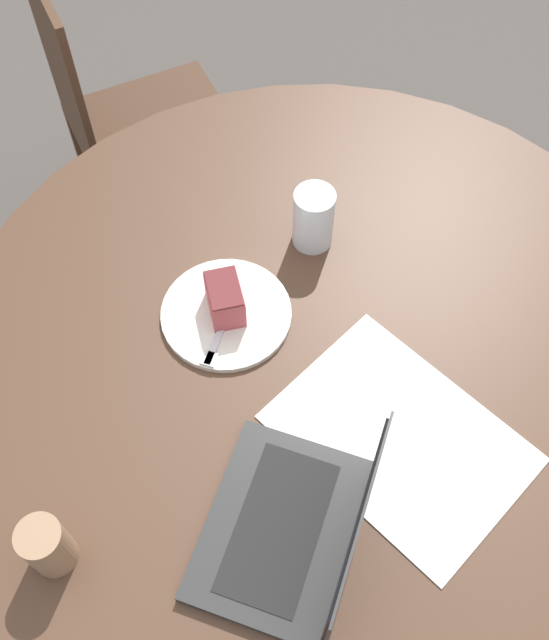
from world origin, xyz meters
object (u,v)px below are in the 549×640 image
object	(u,v)px
plate	(226,314)
coffee_glass	(47,546)
chair	(126,125)
laptop	(297,529)

from	to	relation	value
plate	coffee_glass	distance (m)	0.50
plate	coffee_glass	bearing A→B (deg)	120.37
chair	plate	bearing A→B (deg)	-3.46
plate	coffee_glass	xyz separation A→B (m)	(-0.25, 0.43, 0.05)
chair	coffee_glass	xyz separation A→B (m)	(-1.09, 0.55, 0.35)
chair	laptop	xyz separation A→B (m)	(-1.24, 0.22, 0.33)
plate	coffee_glass	size ratio (longest dim) A/B	2.11
coffee_glass	laptop	bearing A→B (deg)	-115.49
chair	laptop	world-z (taller)	laptop
coffee_glass	plate	bearing A→B (deg)	-59.63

